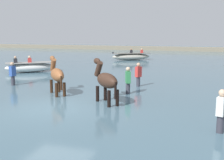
% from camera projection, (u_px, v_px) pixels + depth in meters
% --- Properties ---
extents(ground_plane, '(120.00, 120.00, 0.00)m').
position_uv_depth(ground_plane, '(55.00, 117.00, 10.76)').
color(ground_plane, '#84755B').
extents(water_surface, '(90.00, 90.00, 0.37)m').
position_uv_depth(water_surface, '(124.00, 75.00, 20.12)').
color(water_surface, '#476675').
rests_on(water_surface, ground).
extents(horse_lead_dark_bay, '(1.63, 1.61, 2.13)m').
position_uv_depth(horse_lead_dark_bay, '(106.00, 81.00, 11.24)').
color(horse_lead_dark_bay, '#382319').
rests_on(horse_lead_dark_bay, ground).
extents(horse_trailing_chestnut, '(1.54, 1.64, 2.09)m').
position_uv_depth(horse_trailing_chestnut, '(57.00, 76.00, 12.91)').
color(horse_trailing_chestnut, brown).
rests_on(horse_trailing_chestnut, ground).
extents(boat_mid_outer, '(4.08, 3.08, 1.20)m').
position_uv_depth(boat_mid_outer, '(131.00, 56.00, 29.42)').
color(boat_mid_outer, '#B2AD9E').
rests_on(boat_mid_outer, water_surface).
extents(boat_far_inshore, '(3.47, 3.04, 1.18)m').
position_uv_depth(boat_far_inshore, '(30.00, 67.00, 20.36)').
color(boat_far_inshore, silver).
rests_on(boat_far_inshore, water_surface).
extents(person_onlooker_right, '(0.32, 0.38, 1.63)m').
position_uv_depth(person_onlooker_right, '(128.00, 83.00, 13.05)').
color(person_onlooker_right, '#383842').
rests_on(person_onlooker_right, ground).
extents(person_wading_close, '(0.24, 0.34, 1.63)m').
position_uv_depth(person_wading_close, '(13.00, 76.00, 15.18)').
color(person_wading_close, '#383842').
rests_on(person_wading_close, ground).
extents(person_spectator_far, '(0.33, 0.38, 1.63)m').
position_uv_depth(person_spectator_far, '(138.00, 77.00, 14.86)').
color(person_spectator_far, '#383842').
rests_on(person_spectator_far, ground).
extents(person_onlooker_left, '(0.30, 0.37, 1.63)m').
position_uv_depth(person_onlooker_left, '(221.00, 116.00, 7.93)').
color(person_onlooker_left, '#383842').
rests_on(person_onlooker_left, ground).
extents(far_shoreline, '(80.00, 2.40, 0.96)m').
position_uv_depth(far_shoreline, '(169.00, 50.00, 45.36)').
color(far_shoreline, gray).
rests_on(far_shoreline, ground).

